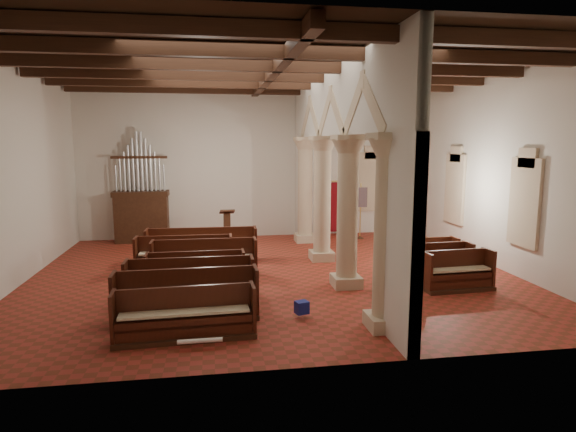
% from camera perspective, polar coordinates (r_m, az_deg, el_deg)
% --- Properties ---
extents(floor, '(14.00, 14.00, 0.00)m').
position_cam_1_polar(floor, '(14.37, -1.72, -6.92)').
color(floor, maroon).
rests_on(floor, ground).
extents(ceiling, '(14.00, 14.00, 0.00)m').
position_cam_1_polar(ceiling, '(13.99, -1.84, 17.46)').
color(ceiling, black).
rests_on(ceiling, wall_back).
extents(wall_back, '(14.00, 0.02, 6.00)m').
position_cam_1_polar(wall_back, '(19.82, -3.93, 6.20)').
color(wall_back, silver).
rests_on(wall_back, floor).
extents(wall_front, '(14.00, 0.02, 6.00)m').
position_cam_1_polar(wall_front, '(7.96, 3.54, 2.33)').
color(wall_front, silver).
rests_on(wall_front, floor).
extents(wall_left, '(0.02, 12.00, 6.00)m').
position_cam_1_polar(wall_left, '(14.75, -29.97, 4.16)').
color(wall_left, silver).
rests_on(wall_left, floor).
extents(wall_right, '(0.02, 12.00, 6.00)m').
position_cam_1_polar(wall_right, '(16.28, 23.58, 4.93)').
color(wall_right, silver).
rests_on(wall_right, floor).
extents(ceiling_beams, '(13.80, 11.80, 0.30)m').
position_cam_1_polar(ceiling_beams, '(13.97, -1.84, 16.73)').
color(ceiling_beams, '#3B2112').
rests_on(ceiling_beams, wall_back).
extents(arcade, '(0.90, 11.90, 6.00)m').
position_cam_1_polar(arcade, '(14.17, 5.51, 7.43)').
color(arcade, '#C1AD8F').
rests_on(arcade, floor).
extents(window_right_a, '(0.03, 1.00, 2.20)m').
position_cam_1_polar(window_right_a, '(15.09, 26.36, 1.44)').
color(window_right_a, '#316E5B').
rests_on(window_right_a, wall_right).
extents(window_right_b, '(0.03, 1.00, 2.20)m').
position_cam_1_polar(window_right_b, '(18.48, 19.25, 3.06)').
color(window_right_b, '#316E5B').
rests_on(window_right_b, wall_right).
extents(window_back, '(1.00, 0.03, 2.20)m').
position_cam_1_polar(window_back, '(20.89, 9.94, 4.02)').
color(window_back, '#316E5B').
rests_on(window_back, wall_back).
extents(pipe_organ, '(2.10, 0.85, 4.40)m').
position_cam_1_polar(pipe_organ, '(19.60, -16.97, 1.02)').
color(pipe_organ, '#3B2112').
rests_on(pipe_organ, floor).
extents(lectern, '(0.59, 0.60, 1.37)m').
position_cam_1_polar(lectern, '(18.61, -7.23, -1.57)').
color(lectern, '#3E2913').
rests_on(lectern, floor).
extents(dossal_curtain, '(1.80, 0.07, 2.17)m').
position_cam_1_polar(dossal_curtain, '(20.51, 5.94, 1.11)').
color(dossal_curtain, maroon).
rests_on(dossal_curtain, floor).
extents(processional_banner, '(0.50, 0.64, 2.25)m').
position_cam_1_polar(processional_banner, '(19.62, 8.56, -0.42)').
color(processional_banner, '#3B2112').
rests_on(processional_banner, floor).
extents(hymnal_box_a, '(0.34, 0.30, 0.28)m').
position_cam_1_polar(hymnal_box_a, '(10.91, 1.64, -10.77)').
color(hymnal_box_a, navy).
rests_on(hymnal_box_a, floor).
extents(hymnal_box_b, '(0.31, 0.26, 0.29)m').
position_cam_1_polar(hymnal_box_b, '(11.99, -8.61, -9.03)').
color(hymnal_box_b, '#16269C').
rests_on(hymnal_box_b, floor).
extents(hymnal_box_c, '(0.44, 0.41, 0.35)m').
position_cam_1_polar(hymnal_box_c, '(14.45, -8.63, -5.80)').
color(hymnal_box_c, navy).
rests_on(hymnal_box_c, floor).
extents(tube_heater_a, '(0.85, 0.10, 0.09)m').
position_cam_1_polar(tube_heater_a, '(9.56, -10.39, -14.34)').
color(tube_heater_a, white).
rests_on(tube_heater_a, floor).
extents(tube_heater_b, '(0.87, 0.20, 0.09)m').
position_cam_1_polar(tube_heater_b, '(10.73, -8.72, -11.67)').
color(tube_heater_b, silver).
rests_on(tube_heater_b, floor).
extents(nave_pew_0, '(2.82, 0.82, 1.03)m').
position_cam_1_polar(nave_pew_0, '(10.02, -12.06, -12.18)').
color(nave_pew_0, '#3B2112').
rests_on(nave_pew_0, floor).
extents(nave_pew_1, '(3.15, 0.82, 1.12)m').
position_cam_1_polar(nave_pew_1, '(10.99, -11.89, -10.10)').
color(nave_pew_1, '#3B2112').
rests_on(nave_pew_1, floor).
extents(nave_pew_2, '(3.08, 0.74, 1.09)m').
position_cam_1_polar(nave_pew_2, '(12.08, -11.49, -8.38)').
color(nave_pew_2, '#3B2112').
rests_on(nave_pew_2, floor).
extents(nave_pew_3, '(2.60, 0.69, 1.00)m').
position_cam_1_polar(nave_pew_3, '(13.12, -10.86, -7.11)').
color(nave_pew_3, '#3B2112').
rests_on(nave_pew_3, floor).
extents(nave_pew_4, '(3.01, 0.75, 1.10)m').
position_cam_1_polar(nave_pew_4, '(14.18, -9.83, -5.74)').
color(nave_pew_4, '#3B2112').
rests_on(nave_pew_4, floor).
extents(nave_pew_5, '(2.91, 0.76, 1.07)m').
position_cam_1_polar(nave_pew_5, '(15.00, -12.19, -5.05)').
color(nave_pew_5, '#3B2112').
rests_on(nave_pew_5, floor).
extents(nave_pew_6, '(3.55, 0.82, 1.13)m').
position_cam_1_polar(nave_pew_6, '(15.86, -10.15, -4.17)').
color(nave_pew_6, '#3B2112').
rests_on(nave_pew_6, floor).
extents(aisle_pew_0, '(1.93, 0.82, 1.05)m').
position_cam_1_polar(aisle_pew_0, '(13.61, 19.43, -6.78)').
color(aisle_pew_0, '#3B2112').
rests_on(aisle_pew_0, floor).
extents(aisle_pew_1, '(2.01, 0.80, 1.05)m').
position_cam_1_polar(aisle_pew_1, '(14.36, 17.29, -5.87)').
color(aisle_pew_1, '#3B2112').
rests_on(aisle_pew_1, floor).
extents(aisle_pew_2, '(1.71, 0.73, 0.95)m').
position_cam_1_polar(aisle_pew_2, '(15.58, 16.55, -4.82)').
color(aisle_pew_2, '#3B2112').
rests_on(aisle_pew_2, floor).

